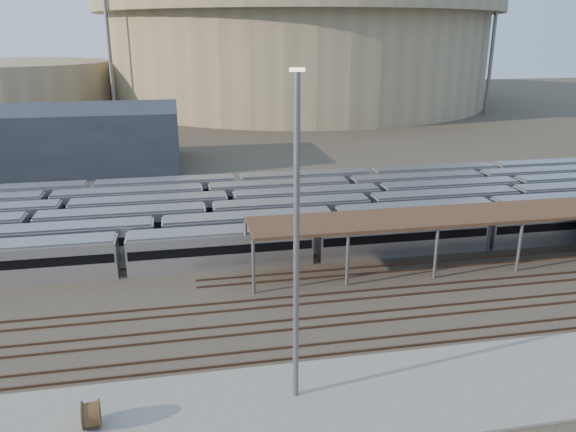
# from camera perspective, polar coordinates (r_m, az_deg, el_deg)

# --- Properties ---
(ground) EXTENTS (420.00, 420.00, 0.00)m
(ground) POSITION_cam_1_polar(r_m,az_deg,el_deg) (50.88, 5.77, -7.67)
(ground) COLOR #383026
(ground) RESTS_ON ground
(apron) EXTENTS (50.00, 9.00, 0.20)m
(apron) POSITION_cam_1_polar(r_m,az_deg,el_deg) (37.24, 4.87, -18.18)
(apron) COLOR gray
(apron) RESTS_ON ground
(subway_trains) EXTENTS (128.11, 23.90, 3.60)m
(subway_trains) POSITION_cam_1_polar(r_m,az_deg,el_deg) (66.95, 1.68, 0.56)
(subway_trains) COLOR silver
(subway_trains) RESTS_ON ground
(inspection_shed) EXTENTS (60.30, 6.00, 5.30)m
(inspection_shed) POSITION_cam_1_polar(r_m,az_deg,el_deg) (61.97, 24.72, 0.45)
(inspection_shed) COLOR slate
(inspection_shed) RESTS_ON ground
(empty_tracks) EXTENTS (170.00, 9.62, 0.18)m
(empty_tracks) POSITION_cam_1_polar(r_m,az_deg,el_deg) (46.61, 7.53, -10.19)
(empty_tracks) COLOR #4C3323
(empty_tracks) RESTS_ON ground
(stadium) EXTENTS (124.00, 124.00, 32.50)m
(stadium) POSITION_cam_1_polar(r_m,az_deg,el_deg) (187.81, 0.98, 16.57)
(stadium) COLOR gray
(stadium) RESTS_ON ground
(secondary_arena) EXTENTS (56.00, 56.00, 14.00)m
(secondary_arena) POSITION_cam_1_polar(r_m,az_deg,el_deg) (180.44, -26.36, 11.64)
(secondary_arena) COLOR gray
(secondary_arena) RESTS_ON ground
(service_building) EXTENTS (42.00, 20.00, 10.00)m
(service_building) POSITION_cam_1_polar(r_m,az_deg,el_deg) (102.46, -23.00, 7.20)
(service_building) COLOR #1E232D
(service_building) RESTS_ON ground
(floodlight_0) EXTENTS (4.00, 1.00, 38.40)m
(floodlight_0) POSITION_cam_1_polar(r_m,az_deg,el_deg) (154.59, -17.81, 16.91)
(floodlight_0) COLOR slate
(floodlight_0) RESTS_ON ground
(floodlight_2) EXTENTS (4.00, 1.00, 38.40)m
(floodlight_2) POSITION_cam_1_polar(r_m,az_deg,el_deg) (166.26, 20.15, 16.72)
(floodlight_2) COLOR slate
(floodlight_2) RESTS_ON ground
(floodlight_3) EXTENTS (4.00, 1.00, 38.40)m
(floodlight_3) POSITION_cam_1_polar(r_m,az_deg,el_deg) (203.74, -10.40, 17.60)
(floodlight_3) COLOR slate
(floodlight_3) RESTS_ON ground
(cable_reel_east) EXTENTS (1.12, 1.79, 1.70)m
(cable_reel_east) POSITION_cam_1_polar(r_m,az_deg,el_deg) (36.34, -19.37, -18.49)
(cable_reel_east) COLOR brown
(cable_reel_east) RESTS_ON apron
(yard_light_pole) EXTENTS (0.81, 0.36, 20.17)m
(yard_light_pole) POSITION_cam_1_polar(r_m,az_deg,el_deg) (32.54, 0.85, -3.03)
(yard_light_pole) COLOR slate
(yard_light_pole) RESTS_ON apron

